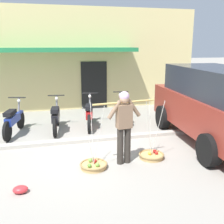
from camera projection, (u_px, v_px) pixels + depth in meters
ground_plane at (92, 150)px, 7.09m from camera, size 90.00×90.00×0.00m
sidewalk_curb at (88, 140)px, 7.74m from camera, size 20.00×0.24×0.10m
fruit_vendor at (124, 123)px, 6.11m from camera, size 1.47×0.24×1.70m
fruit_basket_left_side at (151, 155)px, 6.60m from camera, size 0.62×0.62×1.45m
fruit_basket_right_side at (94, 165)px, 6.06m from camera, size 0.62×0.62×1.45m
motorcycle_nearest_shop at (14, 120)px, 8.23m from camera, size 0.61×1.79×1.09m
motorcycle_second_in_row at (56, 117)px, 8.59m from camera, size 0.54×1.82×1.09m
motorcycle_third_in_row at (89, 114)px, 8.98m from camera, size 0.57×1.80×1.09m
motorcycle_end_of_row at (122, 112)px, 9.25m from camera, size 0.54×1.81×1.09m
parked_truck at (216, 103)px, 7.45m from camera, size 2.42×4.92×2.10m
storefront_building at (45, 57)px, 13.19m from camera, size 13.00×6.00×4.20m
plastic_litter_bag at (20, 190)px, 5.04m from camera, size 0.28×0.22×0.14m
wooden_crate at (125, 118)px, 9.59m from camera, size 0.44×0.36×0.32m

